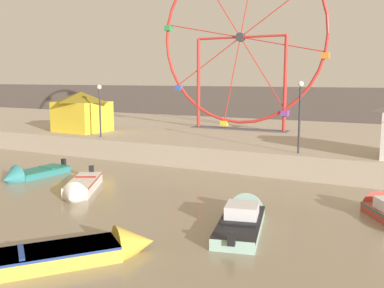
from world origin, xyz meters
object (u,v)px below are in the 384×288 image
(motorboat_mustard_yellow, at_px, (79,252))
(promenade_lamp_far, at_px, (300,107))
(motorboat_white_red_stripe, at_px, (80,188))
(promenade_lamp_near, at_px, (100,103))
(motorboat_seafoam, at_px, (244,215))
(carnival_booth_yellow_awning, at_px, (82,111))
(motorboat_teal_painted, at_px, (28,175))
(ferris_wheel_red_frame, at_px, (240,40))

(motorboat_mustard_yellow, height_order, promenade_lamp_far, promenade_lamp_far)
(motorboat_white_red_stripe, xyz_separation_m, promenade_lamp_near, (-5.85, 8.75, 3.53))
(motorboat_seafoam, height_order, promenade_lamp_far, promenade_lamp_far)
(carnival_booth_yellow_awning, bearing_deg, motorboat_white_red_stripe, -45.92)
(motorboat_teal_painted, relative_size, promenade_lamp_far, 1.07)
(motorboat_seafoam, xyz_separation_m, motorboat_white_red_stripe, (-8.54, 0.30, 0.01))
(motorboat_mustard_yellow, relative_size, promenade_lamp_far, 1.34)
(promenade_lamp_near, bearing_deg, promenade_lamp_far, -1.23)
(ferris_wheel_red_frame, height_order, promenade_lamp_far, ferris_wheel_red_frame)
(ferris_wheel_red_frame, distance_m, promenade_lamp_near, 12.30)
(carnival_booth_yellow_awning, relative_size, promenade_lamp_far, 1.06)
(motorboat_teal_painted, bearing_deg, motorboat_white_red_stripe, 80.65)
(ferris_wheel_red_frame, bearing_deg, promenade_lamp_near, -128.57)
(promenade_lamp_far, bearing_deg, promenade_lamp_near, 178.77)
(motorboat_seafoam, xyz_separation_m, motorboat_teal_painted, (-13.42, 1.51, -0.07))
(carnival_booth_yellow_awning, distance_m, promenade_lamp_near, 4.03)
(motorboat_white_red_stripe, xyz_separation_m, promenade_lamp_far, (8.42, 8.45, 3.71))
(motorboat_white_red_stripe, relative_size, promenade_lamp_far, 1.15)
(motorboat_teal_painted, height_order, promenade_lamp_far, promenade_lamp_far)
(promenade_lamp_near, bearing_deg, motorboat_teal_painted, -82.65)
(motorboat_seafoam, xyz_separation_m, promenade_lamp_near, (-14.39, 9.05, 3.54))
(promenade_lamp_near, xyz_separation_m, promenade_lamp_far, (14.27, -0.31, 0.18))
(promenade_lamp_near, relative_size, promenade_lamp_far, 0.92)
(ferris_wheel_red_frame, distance_m, carnival_booth_yellow_awning, 13.74)
(motorboat_white_red_stripe, height_order, ferris_wheel_red_frame, ferris_wheel_red_frame)
(motorboat_teal_painted, height_order, motorboat_mustard_yellow, motorboat_mustard_yellow)
(motorboat_white_red_stripe, bearing_deg, motorboat_teal_painted, -132.67)
(ferris_wheel_red_frame, xyz_separation_m, promenade_lamp_far, (7.20, -9.18, -4.56))
(promenade_lamp_far, bearing_deg, ferris_wheel_red_frame, 128.10)
(motorboat_seafoam, xyz_separation_m, promenade_lamp_far, (-0.12, 8.75, 3.72))
(ferris_wheel_red_frame, bearing_deg, motorboat_white_red_stripe, -93.96)
(motorboat_white_red_stripe, bearing_deg, motorboat_mustard_yellow, 12.91)
(motorboat_seafoam, xyz_separation_m, motorboat_mustard_yellow, (-3.18, -5.73, 0.00))
(motorboat_seafoam, height_order, motorboat_mustard_yellow, motorboat_mustard_yellow)
(motorboat_white_red_stripe, relative_size, motorboat_mustard_yellow, 0.86)
(promenade_lamp_near, bearing_deg, motorboat_white_red_stripe, -56.23)
(ferris_wheel_red_frame, xyz_separation_m, promenade_lamp_near, (-7.08, -8.87, -4.73))
(motorboat_white_red_stripe, bearing_deg, promenade_lamp_far, 106.37)
(motorboat_teal_painted, relative_size, carnival_booth_yellow_awning, 1.01)
(ferris_wheel_red_frame, bearing_deg, carnival_booth_yellow_awning, -146.66)
(ferris_wheel_red_frame, bearing_deg, promenade_lamp_far, -51.90)
(carnival_booth_yellow_awning, bearing_deg, motorboat_teal_painted, -61.98)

